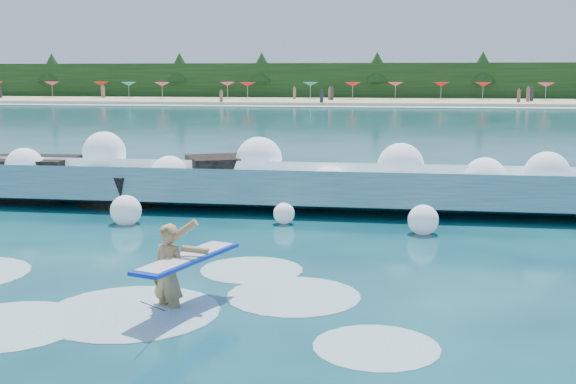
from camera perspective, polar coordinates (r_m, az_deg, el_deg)
name	(u,v)px	position (r m, az deg, el deg)	size (l,w,h in m)	color
ground	(186,276)	(12.82, -8.08, -6.56)	(200.00, 200.00, 0.00)	#072C3C
beach	(371,101)	(89.92, 6.59, 7.13)	(140.00, 20.00, 0.40)	tan
wet_band	(367,107)	(78.95, 6.26, 6.73)	(140.00, 5.00, 0.08)	silver
treeline	(375,82)	(99.86, 6.86, 8.65)	(140.00, 4.00, 5.00)	black
breaking_wave	(281,188)	(19.06, -0.53, 0.34)	(17.26, 2.72, 1.49)	teal
rock_cluster	(117,184)	(20.75, -13.37, 0.66)	(8.31, 3.49, 1.45)	black
surfer_with_board	(173,272)	(10.91, -9.09, -6.26)	(1.18, 2.80, 1.57)	#AA824F
wave_spray	(283,171)	(18.95, -0.36, 1.69)	(14.82, 4.39, 1.96)	white
surf_foam	(126,299)	(11.69, -12.65, -8.27)	(9.44, 5.43, 0.13)	silver
beach_umbrellas	(374,84)	(92.25, 6.78, 8.45)	(113.10, 6.59, 0.50)	red
beachgoers	(334,95)	(87.24, 3.64, 7.69)	(95.35, 14.10, 1.93)	#3F332D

